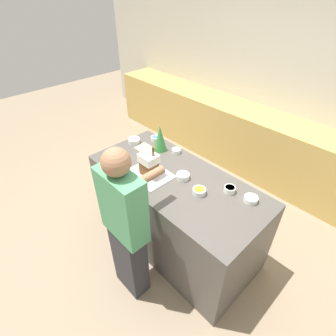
% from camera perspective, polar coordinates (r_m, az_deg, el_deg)
% --- Properties ---
extents(ground_plane, '(12.00, 12.00, 0.00)m').
position_cam_1_polar(ground_plane, '(3.19, 1.38, -15.20)').
color(ground_plane, gray).
extents(wall_back, '(8.00, 0.05, 2.60)m').
position_cam_1_polar(wall_back, '(4.03, 25.24, 15.90)').
color(wall_back, beige).
rests_on(wall_back, ground_plane).
extents(back_cabinet_block, '(6.00, 0.60, 0.93)m').
position_cam_1_polar(back_cabinet_block, '(4.09, 20.34, 4.22)').
color(back_cabinet_block, tan).
rests_on(back_cabinet_block, ground_plane).
extents(kitchen_island, '(1.83, 0.84, 0.92)m').
position_cam_1_polar(kitchen_island, '(2.84, 1.51, -9.43)').
color(kitchen_island, '#514C47').
rests_on(kitchen_island, ground_plane).
extents(baking_tray, '(0.42, 0.33, 0.01)m').
position_cam_1_polar(baking_tray, '(2.57, -4.05, -1.33)').
color(baking_tray, silver).
rests_on(baking_tray, kitchen_island).
extents(gingerbread_house, '(0.17, 0.15, 0.32)m').
position_cam_1_polar(gingerbread_house, '(2.50, -4.16, 0.92)').
color(gingerbread_house, brown).
rests_on(gingerbread_house, baking_tray).
extents(decorative_tree, '(0.15, 0.15, 0.30)m').
position_cam_1_polar(decorative_tree, '(2.86, -1.73, 6.54)').
color(decorative_tree, '#33843D').
rests_on(decorative_tree, kitchen_island).
extents(candy_bowl_near_tray_right, '(0.12, 0.12, 0.05)m').
position_cam_1_polar(candy_bowl_near_tray_right, '(2.51, 3.28, -1.74)').
color(candy_bowl_near_tray_right, white).
rests_on(candy_bowl_near_tray_right, kitchen_island).
extents(candy_bowl_front_corner, '(0.12, 0.12, 0.04)m').
position_cam_1_polar(candy_bowl_front_corner, '(2.38, 17.61, -6.42)').
color(candy_bowl_front_corner, white).
rests_on(candy_bowl_front_corner, kitchen_island).
extents(candy_bowl_far_left, '(0.14, 0.14, 0.05)m').
position_cam_1_polar(candy_bowl_far_left, '(3.07, -7.41, 5.97)').
color(candy_bowl_far_left, white).
rests_on(candy_bowl_far_left, kitchen_island).
extents(candy_bowl_near_tray_left, '(0.10, 0.10, 0.05)m').
position_cam_1_polar(candy_bowl_near_tray_left, '(3.10, -2.78, 6.47)').
color(candy_bowl_near_tray_left, white).
rests_on(candy_bowl_near_tray_left, kitchen_island).
extents(candy_bowl_behind_tray, '(0.12, 0.12, 0.05)m').
position_cam_1_polar(candy_bowl_behind_tray, '(2.35, 6.81, -5.01)').
color(candy_bowl_behind_tray, white).
rests_on(candy_bowl_behind_tray, kitchen_island).
extents(candy_bowl_center_rear, '(0.10, 0.10, 0.04)m').
position_cam_1_polar(candy_bowl_center_rear, '(2.87, 1.82, 3.80)').
color(candy_bowl_center_rear, white).
rests_on(candy_bowl_center_rear, kitchen_island).
extents(candy_bowl_far_right, '(0.10, 0.10, 0.05)m').
position_cam_1_polar(candy_bowl_far_right, '(2.42, 13.28, -4.51)').
color(candy_bowl_far_right, white).
rests_on(candy_bowl_far_right, kitchen_island).
extents(cookbook, '(0.17, 0.16, 0.02)m').
position_cam_1_polar(cookbook, '(2.95, -5.22, 4.25)').
color(cookbook, '#CCB78C').
rests_on(cookbook, kitchen_island).
extents(person, '(0.42, 0.52, 1.60)m').
position_cam_1_polar(person, '(2.24, -9.14, -12.73)').
color(person, '#333338').
rests_on(person, ground_plane).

